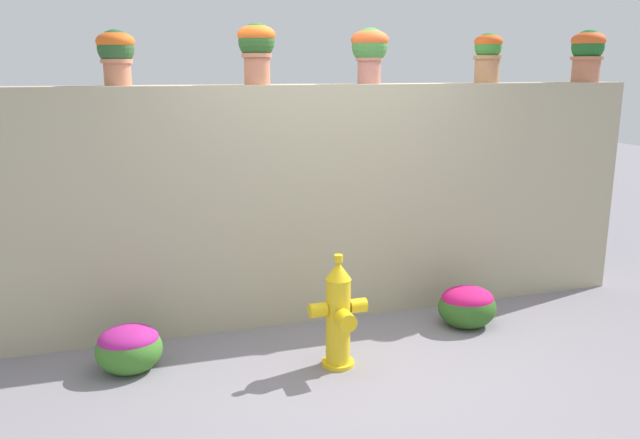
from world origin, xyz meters
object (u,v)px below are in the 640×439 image
potted_plant_2 (256,46)px  fire_hydrant (339,316)px  potted_plant_1 (116,51)px  potted_plant_3 (370,48)px  flower_bush_right (467,305)px  flower_bush_left (129,347)px  potted_plant_5 (587,51)px  potted_plant_4 (488,53)px

potted_plant_2 → fire_hydrant: (0.34, -0.98, -1.86)m
potted_plant_2 → fire_hydrant: bearing=-71.2°
potted_plant_1 → potted_plant_2: size_ratio=0.86×
potted_plant_3 → flower_bush_right: 2.25m
potted_plant_3 → fire_hydrant: bearing=-120.6°
potted_plant_3 → flower_bush_left: potted_plant_3 is taller
flower_bush_left → potted_plant_5: bearing=8.6°
potted_plant_2 → potted_plant_5: bearing=0.2°
potted_plant_1 → potted_plant_2: potted_plant_2 is taller
potted_plant_4 → fire_hydrant: bearing=-149.1°
potted_plant_5 → flower_bush_left: bearing=-171.4°
potted_plant_2 → flower_bush_right: potted_plant_2 is taller
potted_plant_2 → potted_plant_4: bearing=1.0°
potted_plant_1 → potted_plant_2: (1.03, -0.05, 0.05)m
flower_bush_right → potted_plant_4: bearing=54.9°
potted_plant_2 → flower_bush_left: size_ratio=1.00×
potted_plant_4 → flower_bush_left: (-3.12, -0.65, -2.02)m
flower_bush_left → potted_plant_3: bearing=18.2°
flower_bush_right → potted_plant_5: bearing=22.9°
flower_bush_right → potted_plant_1: bearing=165.9°
fire_hydrant → potted_plant_4: bearing=30.9°
potted_plant_4 → flower_bush_right: (-0.45, -0.64, -2.02)m
potted_plant_3 → potted_plant_5: (2.10, -0.05, -0.01)m
flower_bush_right → potted_plant_2: bearing=159.1°
fire_hydrant → potted_plant_5: bearing=20.1°
potted_plant_1 → flower_bush_right: (2.61, -0.66, -2.01)m
potted_plant_2 → potted_plant_5: size_ratio=1.00×
potted_plant_1 → fire_hydrant: potted_plant_1 is taller
potted_plant_5 → fire_hydrant: potted_plant_5 is taller
potted_plant_3 → potted_plant_5: bearing=-1.3°
potted_plant_1 → flower_bush_right: 3.36m
potted_plant_3 → flower_bush_left: size_ratio=0.97×
potted_plant_3 → fire_hydrant: 2.21m
fire_hydrant → potted_plant_2: bearing=108.8°
fire_hydrant → flower_bush_left: (-1.42, 0.37, -0.20)m
potted_plant_1 → potted_plant_4: (3.07, -0.02, 0.01)m
fire_hydrant → flower_bush_left: fire_hydrant is taller
flower_bush_left → flower_bush_right: bearing=0.1°
potted_plant_1 → potted_plant_4: size_ratio=0.94×
potted_plant_2 → potted_plant_3: bearing=3.5°
potted_plant_2 → flower_bush_left: potted_plant_2 is taller
potted_plant_5 → fire_hydrant: bearing=-159.9°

